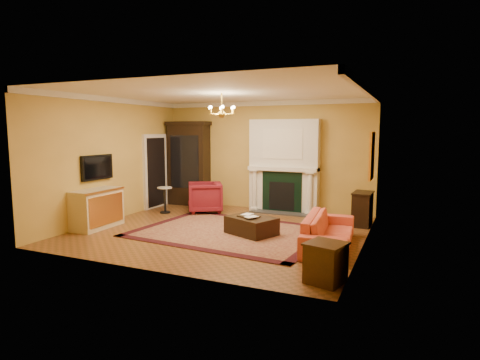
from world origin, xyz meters
The scene contains 26 objects.
floor centered at (0.00, 0.00, -0.01)m, with size 6.00×5.50×0.02m, color brown.
ceiling centered at (0.00, 0.00, 3.01)m, with size 6.00×5.50×0.02m, color white.
wall_back centered at (0.00, 2.76, 1.50)m, with size 6.00×0.02×3.00m, color gold.
wall_front centered at (0.00, -2.76, 1.50)m, with size 6.00×0.02×3.00m, color gold.
wall_left centered at (-3.01, 0.00, 1.50)m, with size 0.02×5.50×3.00m, color gold.
wall_right centered at (3.01, 0.00, 1.50)m, with size 0.02×5.50×3.00m, color gold.
fireplace centered at (0.60, 2.57, 1.19)m, with size 1.90×0.70×2.50m.
crown_molding centered at (0.00, 0.96, 2.94)m, with size 6.00×5.50×0.12m.
doorway centered at (-2.95, 1.70, 1.05)m, with size 0.08×1.05×2.10m.
tv_panel centered at (-2.95, -0.60, 1.35)m, with size 0.09×0.95×0.58m.
gilt_mirror centered at (2.97, 1.40, 1.65)m, with size 0.06×0.76×1.05m.
chandelier centered at (0.00, 0.00, 2.61)m, with size 0.63×0.55×0.53m.
oriental_rug centered at (0.23, -0.07, 0.01)m, with size 3.96×2.97×0.02m, color #4D1018.
china_cabinet centered at (-2.30, 2.49, 1.18)m, with size 1.18×0.54×2.36m, color black.
wingback_armchair centered at (-1.31, 1.61, 0.45)m, with size 0.88×0.82×0.90m, color maroon.
pedestal_table centered at (-2.24, 1.10, 0.41)m, with size 0.39×0.39×0.70m.
commode centered at (-2.73, -0.90, 0.44)m, with size 0.56×1.19×0.89m, color beige.
coral_sofa centered at (2.41, -0.33, 0.41)m, with size 2.12×0.62×0.83m, color #DF4D46.
end_table centered at (2.72, -2.15, 0.28)m, with size 0.49×0.49×0.57m, color #3C2010.
console_table centered at (2.78, 1.73, 0.38)m, with size 0.39×0.68×0.76m, color black.
leather_ottoman centered at (0.72, -0.07, 0.20)m, with size 0.98×0.71×0.37m, color black.
ottoman_tray centered at (0.66, -0.08, 0.40)m, with size 0.40×0.31×0.03m, color black.
book_a centered at (0.52, -0.04, 0.54)m, with size 0.19×0.02×0.26m, color gray.
book_b centered at (0.70, -0.17, 0.54)m, with size 0.19×0.02×0.26m, color gray.
topiary_left centered at (0.05, 2.53, 1.45)m, with size 0.15×0.15×0.41m.
topiary_right centered at (1.16, 2.53, 1.47)m, with size 0.16×0.16×0.44m.
Camera 1 is at (3.82, -7.80, 2.21)m, focal length 30.00 mm.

